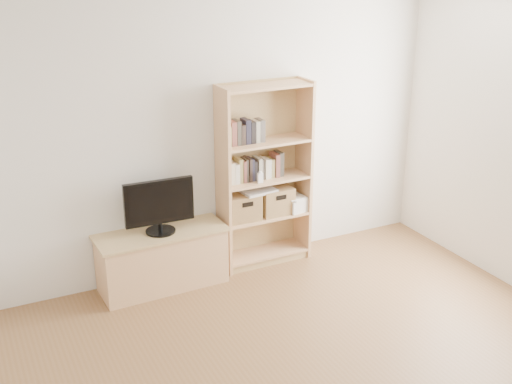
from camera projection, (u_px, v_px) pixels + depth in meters
back_wall at (216, 137)px, 5.95m from camera, size 4.50×0.02×2.60m
ceiling at (395, 16)px, 3.39m from camera, size 4.50×5.00×0.01m
tv_stand at (162, 260)px, 5.87m from camera, size 1.15×0.46×0.52m
bookshelf at (265, 176)px, 6.13m from camera, size 0.90×0.33×1.80m
television at (159, 207)px, 5.68m from camera, size 0.63×0.07×0.49m
books_row_mid at (264, 166)px, 6.12m from camera, size 0.81×0.18×0.22m
books_row_upper at (245, 132)px, 5.91m from camera, size 0.40×0.15×0.21m
baby_monitor at (260, 178)px, 6.00m from camera, size 0.05×0.03×0.10m
basket_left at (243, 206)px, 6.13m from camera, size 0.32×0.27×0.26m
basket_right at (275, 200)px, 6.27m from camera, size 0.32×0.27×0.27m
laptop at (258, 191)px, 6.13m from camera, size 0.34×0.25×0.03m
magazine_stack at (292, 203)px, 6.38m from camera, size 0.24×0.31×0.13m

